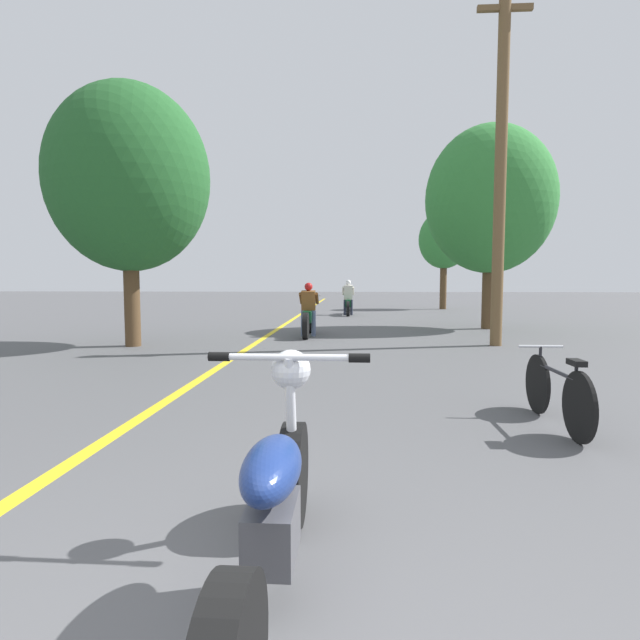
# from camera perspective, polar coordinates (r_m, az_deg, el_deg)

# --- Properties ---
(lane_stripe_center) EXTENTS (0.14, 48.00, 0.01)m
(lane_stripe_center) POSITION_cam_1_polar(r_m,az_deg,el_deg) (14.21, -4.86, -1.03)
(lane_stripe_center) COLOR yellow
(lane_stripe_center) RESTS_ON ground
(utility_pole) EXTENTS (1.10, 0.24, 7.45)m
(utility_pole) POSITION_cam_1_polar(r_m,az_deg,el_deg) (11.40, 19.95, 16.64)
(utility_pole) COLOR brown
(utility_pole) RESTS_ON ground
(roadside_tree_right_near) EXTENTS (3.59, 3.23, 5.72)m
(roadside_tree_right_near) POSITION_cam_1_polar(r_m,az_deg,el_deg) (15.15, 18.87, 12.88)
(roadside_tree_right_near) COLOR #513A23
(roadside_tree_right_near) RESTS_ON ground
(roadside_tree_right_far) EXTENTS (2.41, 2.17, 4.72)m
(roadside_tree_right_far) POSITION_cam_1_polar(r_m,az_deg,el_deg) (24.88, 14.00, 8.83)
(roadside_tree_right_far) COLOR #513A23
(roadside_tree_right_far) RESTS_ON ground
(roadside_tree_left) EXTENTS (3.31, 2.98, 5.38)m
(roadside_tree_left) POSITION_cam_1_polar(r_m,az_deg,el_deg) (11.32, -21.05, 14.83)
(roadside_tree_left) COLOR #513A23
(roadside_tree_left) RESTS_ON ground
(motorcycle_foreground) EXTENTS (0.84, 2.05, 1.01)m
(motorcycle_foreground) POSITION_cam_1_polar(r_m,az_deg,el_deg) (2.28, -5.23, -20.29)
(motorcycle_foreground) COLOR black
(motorcycle_foreground) RESTS_ON ground
(motorcycle_rider_lead) EXTENTS (0.50, 2.11, 1.32)m
(motorcycle_rider_lead) POSITION_cam_1_polar(r_m,az_deg,el_deg) (12.39, -1.32, 0.49)
(motorcycle_rider_lead) COLOR black
(motorcycle_rider_lead) RESTS_ON ground
(motorcycle_rider_far) EXTENTS (0.50, 2.10, 1.41)m
(motorcycle_rider_far) POSITION_cam_1_polar(r_m,az_deg,el_deg) (19.97, 3.25, 2.08)
(motorcycle_rider_far) COLOR black
(motorcycle_rider_far) RESTS_ON ground
(bicycle_parked) EXTENTS (0.44, 1.57, 0.72)m
(bicycle_parked) POSITION_cam_1_polar(r_m,az_deg,el_deg) (5.22, 25.43, -7.40)
(bicycle_parked) COLOR black
(bicycle_parked) RESTS_ON ground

